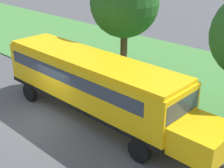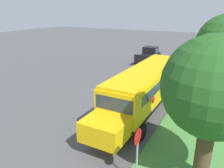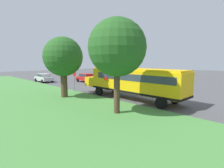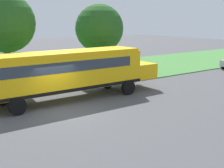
{
  "view_description": "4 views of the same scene",
  "coord_description": "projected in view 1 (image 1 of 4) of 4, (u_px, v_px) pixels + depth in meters",
  "views": [
    {
      "loc": [
        7.25,
        11.87,
        8.01
      ],
      "look_at": [
        -2.62,
        2.49,
        1.96
      ],
      "focal_mm": 50.0,
      "sensor_mm": 36.0,
      "label": 1
    },
    {
      "loc": [
        -7.27,
        16.01,
        7.18
      ],
      "look_at": [
        0.34,
        1.99,
        1.71
      ],
      "focal_mm": 35.0,
      "sensor_mm": 36.0,
      "label": 2
    },
    {
      "loc": [
        -16.17,
        -9.49,
        3.97
      ],
      "look_at": [
        -1.28,
        5.72,
        1.08
      ],
      "focal_mm": 28.0,
      "sensor_mm": 36.0,
      "label": 3
    },
    {
      "loc": [
        15.23,
        -7.96,
        5.23
      ],
      "look_at": [
        -0.5,
        3.74,
        1.06
      ],
      "focal_mm": 50.0,
      "sensor_mm": 36.0,
      "label": 4
    }
  ],
  "objects": [
    {
      "name": "oak_tree_beside_bus",
      "position": [
        126.0,
        2.0,
        18.57
      ],
      "size": [
        4.19,
        4.19,
        6.98
      ],
      "color": "#4C3826",
      "rests_on": "ground"
    },
    {
      "name": "ground_plane",
      "position": [
        40.0,
        121.0,
        15.53
      ],
      "size": [
        120.0,
        120.0,
        0.0
      ],
      "primitive_type": "plane",
      "color": "#4C4C4F"
    },
    {
      "name": "grass_verge",
      "position": [
        158.0,
        68.0,
        22.13
      ],
      "size": [
        12.0,
        80.0,
        0.08
      ],
      "primitive_type": "cube",
      "color": "#47843D",
      "rests_on": "ground"
    },
    {
      "name": "school_bus",
      "position": [
        94.0,
        82.0,
        15.22
      ],
      "size": [
        2.85,
        12.42,
        3.16
      ],
      "color": "yellow",
      "rests_on": "ground"
    }
  ]
}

